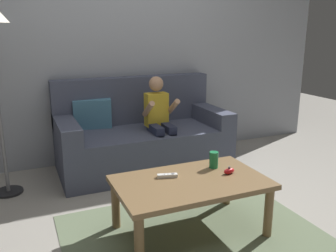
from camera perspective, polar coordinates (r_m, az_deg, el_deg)
name	(u,v)px	position (r m, az deg, el deg)	size (l,w,h in m)	color
ground_plane	(196,229)	(2.66, 4.41, -16.04)	(9.86, 9.86, 0.00)	#9E998E
wall_back	(123,43)	(3.88, -7.24, 13.04)	(4.93, 0.05, 2.50)	#999EA8
couch	(141,137)	(3.68, -4.31, -1.83)	(1.68, 0.80, 0.90)	#474C60
person_seated_on_couch	(160,118)	(3.50, -1.35, 1.22)	(0.31, 0.38, 0.94)	#282D47
coffee_table	(191,187)	(2.48, 3.65, -9.73)	(1.02, 0.62, 0.39)	brown
area_rug	(190,231)	(2.63, 3.53, -16.32)	(1.73, 1.18, 0.01)	#6B7A5B
game_remote_white_near_edge	(167,176)	(2.49, -0.09, -7.92)	(0.14, 0.07, 0.03)	white
nunchuk_red	(229,171)	(2.58, 9.71, -7.08)	(0.10, 0.06, 0.05)	red
soda_can	(214,160)	(2.66, 7.31, -5.37)	(0.07, 0.07, 0.12)	#1E7F47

